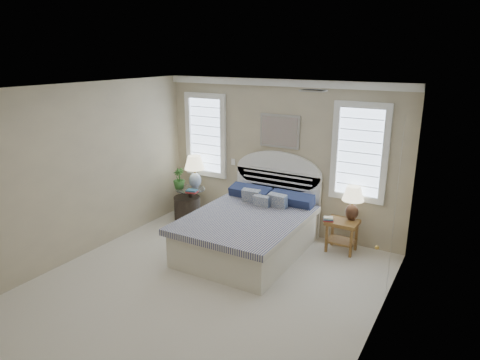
% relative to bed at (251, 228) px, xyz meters
% --- Properties ---
extents(floor, '(4.50, 5.00, 0.01)m').
position_rel_bed_xyz_m(floor, '(0.00, -1.46, -0.39)').
color(floor, beige).
rests_on(floor, ground).
extents(ceiling, '(4.50, 5.00, 0.01)m').
position_rel_bed_xyz_m(ceiling, '(0.00, -1.46, 2.31)').
color(ceiling, white).
rests_on(ceiling, wall_back).
extents(wall_back, '(4.50, 0.02, 2.70)m').
position_rel_bed_xyz_m(wall_back, '(0.00, 1.04, 0.96)').
color(wall_back, '#C7B795').
rests_on(wall_back, floor).
extents(wall_left, '(0.02, 5.00, 2.70)m').
position_rel_bed_xyz_m(wall_left, '(-2.25, -1.46, 0.96)').
color(wall_left, '#C7B795').
rests_on(wall_left, floor).
extents(wall_right, '(0.02, 5.00, 2.70)m').
position_rel_bed_xyz_m(wall_right, '(2.25, -1.46, 0.96)').
color(wall_right, '#C7B795').
rests_on(wall_right, floor).
extents(crown_molding, '(4.50, 0.08, 0.12)m').
position_rel_bed_xyz_m(crown_molding, '(0.00, 1.00, 2.25)').
color(crown_molding, white).
rests_on(crown_molding, wall_back).
extents(hvac_vent, '(0.30, 0.20, 0.02)m').
position_rel_bed_xyz_m(hvac_vent, '(1.20, -0.66, 2.29)').
color(hvac_vent, '#B2B2B2').
rests_on(hvac_vent, ceiling).
extents(switch_plate, '(0.08, 0.01, 0.12)m').
position_rel_bed_xyz_m(switch_plate, '(-0.95, 1.03, 0.76)').
color(switch_plate, white).
rests_on(switch_plate, wall_back).
extents(window_left, '(0.90, 0.06, 1.60)m').
position_rel_bed_xyz_m(window_left, '(-1.55, 1.02, 1.21)').
color(window_left, silver).
rests_on(window_left, wall_back).
extents(window_right, '(0.90, 0.06, 1.60)m').
position_rel_bed_xyz_m(window_right, '(1.40, 1.02, 1.21)').
color(window_right, silver).
rests_on(window_right, wall_back).
extents(painting, '(0.74, 0.04, 0.58)m').
position_rel_bed_xyz_m(painting, '(0.00, 1.00, 1.43)').
color(painting, silver).
rests_on(painting, wall_back).
extents(closet_door, '(0.02, 1.80, 2.40)m').
position_rel_bed_xyz_m(closet_door, '(2.23, -0.26, 0.81)').
color(closet_door, silver).
rests_on(closet_door, floor).
extents(bed, '(1.72, 2.28, 1.47)m').
position_rel_bed_xyz_m(bed, '(0.00, 0.00, 0.00)').
color(bed, beige).
rests_on(bed, floor).
extents(side_table_left, '(0.56, 0.56, 0.63)m').
position_rel_bed_xyz_m(side_table_left, '(-1.65, 0.59, 0.00)').
color(side_table_left, black).
rests_on(side_table_left, floor).
extents(nightstand_right, '(0.50, 0.40, 0.53)m').
position_rel_bed_xyz_m(nightstand_right, '(1.30, 0.69, 0.00)').
color(nightstand_right, olive).
rests_on(nightstand_right, floor).
extents(floor_pot, '(0.64, 0.64, 0.46)m').
position_rel_bed_xyz_m(floor_pot, '(-1.71, 0.56, -0.16)').
color(floor_pot, black).
rests_on(floor_pot, floor).
extents(lamp_left, '(0.44, 0.44, 0.63)m').
position_rel_bed_xyz_m(lamp_left, '(-1.61, 0.71, 0.63)').
color(lamp_left, silver).
rests_on(lamp_left, side_table_left).
extents(lamp_right, '(0.45, 0.45, 0.57)m').
position_rel_bed_xyz_m(lamp_right, '(1.40, 0.82, 0.49)').
color(lamp_right, black).
rests_on(lamp_right, nightstand_right).
extents(potted_plant, '(0.23, 0.23, 0.39)m').
position_rel_bed_xyz_m(potted_plant, '(-1.83, 0.49, 0.44)').
color(potted_plant, '#376D2B').
rests_on(potted_plant, side_table_left).
extents(books_left, '(0.22, 0.17, 0.06)m').
position_rel_bed_xyz_m(books_left, '(-1.47, 0.40, 0.27)').
color(books_left, maroon).
rests_on(books_left, side_table_left).
extents(books_right, '(0.19, 0.16, 0.07)m').
position_rel_bed_xyz_m(books_right, '(1.10, 0.57, 0.18)').
color(books_right, maroon).
rests_on(books_right, nightstand_right).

